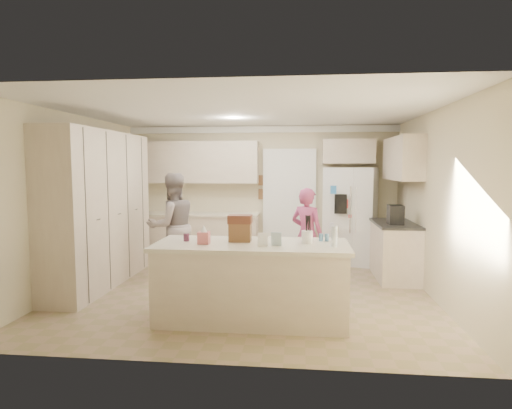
# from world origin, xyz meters

# --- Properties ---
(floor) EXTENTS (5.20, 4.60, 0.02)m
(floor) POSITION_xyz_m (0.00, 0.00, -0.01)
(floor) COLOR #957B60
(floor) RESTS_ON ground
(ceiling) EXTENTS (5.20, 4.60, 0.02)m
(ceiling) POSITION_xyz_m (0.00, 0.00, 2.61)
(ceiling) COLOR white
(ceiling) RESTS_ON wall_back
(wall_back) EXTENTS (5.20, 0.02, 2.60)m
(wall_back) POSITION_xyz_m (0.00, 2.31, 1.30)
(wall_back) COLOR beige
(wall_back) RESTS_ON ground
(wall_front) EXTENTS (5.20, 0.02, 2.60)m
(wall_front) POSITION_xyz_m (0.00, -2.31, 1.30)
(wall_front) COLOR beige
(wall_front) RESTS_ON ground
(wall_left) EXTENTS (0.02, 4.60, 2.60)m
(wall_left) POSITION_xyz_m (-2.61, 0.00, 1.30)
(wall_left) COLOR beige
(wall_left) RESTS_ON ground
(wall_right) EXTENTS (0.02, 4.60, 2.60)m
(wall_right) POSITION_xyz_m (2.61, 0.00, 1.30)
(wall_right) COLOR beige
(wall_right) RESTS_ON ground
(crown_back) EXTENTS (5.20, 0.08, 0.12)m
(crown_back) POSITION_xyz_m (0.00, 2.26, 2.53)
(crown_back) COLOR white
(crown_back) RESTS_ON wall_back
(pantry_bank) EXTENTS (0.60, 2.60, 2.35)m
(pantry_bank) POSITION_xyz_m (-2.30, 0.20, 1.18)
(pantry_bank) COLOR beige
(pantry_bank) RESTS_ON floor
(back_base_cab) EXTENTS (2.20, 0.60, 0.88)m
(back_base_cab) POSITION_xyz_m (-1.15, 2.00, 0.44)
(back_base_cab) COLOR beige
(back_base_cab) RESTS_ON floor
(back_countertop) EXTENTS (2.24, 0.63, 0.04)m
(back_countertop) POSITION_xyz_m (-1.15, 1.99, 0.90)
(back_countertop) COLOR beige
(back_countertop) RESTS_ON back_base_cab
(back_upper_cab) EXTENTS (2.20, 0.35, 0.80)m
(back_upper_cab) POSITION_xyz_m (-1.15, 2.12, 1.90)
(back_upper_cab) COLOR beige
(back_upper_cab) RESTS_ON wall_back
(doorway_opening) EXTENTS (0.90, 0.06, 2.10)m
(doorway_opening) POSITION_xyz_m (0.55, 2.28, 1.05)
(doorway_opening) COLOR black
(doorway_opening) RESTS_ON floor
(doorway_casing) EXTENTS (1.02, 0.03, 2.22)m
(doorway_casing) POSITION_xyz_m (0.55, 2.24, 1.05)
(doorway_casing) COLOR white
(doorway_casing) RESTS_ON floor
(wall_frame_upper) EXTENTS (0.15, 0.02, 0.20)m
(wall_frame_upper) POSITION_xyz_m (0.02, 2.27, 1.55)
(wall_frame_upper) COLOR brown
(wall_frame_upper) RESTS_ON wall_back
(wall_frame_lower) EXTENTS (0.15, 0.02, 0.20)m
(wall_frame_lower) POSITION_xyz_m (0.02, 2.27, 1.28)
(wall_frame_lower) COLOR brown
(wall_frame_lower) RESTS_ON wall_back
(refrigerator) EXTENTS (1.07, 0.94, 1.80)m
(refrigerator) POSITION_xyz_m (1.71, 2.07, 0.90)
(refrigerator) COLOR white
(refrigerator) RESTS_ON floor
(fridge_seam) EXTENTS (0.02, 0.02, 1.78)m
(fridge_seam) POSITION_xyz_m (1.71, 1.71, 0.90)
(fridge_seam) COLOR gray
(fridge_seam) RESTS_ON refrigerator
(fridge_dispenser) EXTENTS (0.22, 0.03, 0.35)m
(fridge_dispenser) POSITION_xyz_m (1.49, 1.70, 1.15)
(fridge_dispenser) COLOR black
(fridge_dispenser) RESTS_ON refrigerator
(fridge_handle_l) EXTENTS (0.02, 0.02, 0.85)m
(fridge_handle_l) POSITION_xyz_m (1.66, 1.70, 1.05)
(fridge_handle_l) COLOR silver
(fridge_handle_l) RESTS_ON refrigerator
(fridge_handle_r) EXTENTS (0.02, 0.02, 0.85)m
(fridge_handle_r) POSITION_xyz_m (1.76, 1.70, 1.05)
(fridge_handle_r) COLOR silver
(fridge_handle_r) RESTS_ON refrigerator
(over_fridge_cab) EXTENTS (0.95, 0.35, 0.45)m
(over_fridge_cab) POSITION_xyz_m (1.65, 2.12, 2.10)
(over_fridge_cab) COLOR beige
(over_fridge_cab) RESTS_ON wall_back
(right_base_cab) EXTENTS (0.60, 1.20, 0.88)m
(right_base_cab) POSITION_xyz_m (2.30, 1.00, 0.44)
(right_base_cab) COLOR beige
(right_base_cab) RESTS_ON floor
(right_countertop) EXTENTS (0.63, 1.24, 0.04)m
(right_countertop) POSITION_xyz_m (2.29, 1.00, 0.90)
(right_countertop) COLOR #2D2B28
(right_countertop) RESTS_ON right_base_cab
(right_upper_cab) EXTENTS (0.35, 1.50, 0.70)m
(right_upper_cab) POSITION_xyz_m (2.43, 1.20, 1.95)
(right_upper_cab) COLOR beige
(right_upper_cab) RESTS_ON wall_right
(coffee_maker) EXTENTS (0.22, 0.28, 0.30)m
(coffee_maker) POSITION_xyz_m (2.25, 0.80, 1.07)
(coffee_maker) COLOR black
(coffee_maker) RESTS_ON right_countertop
(island_base) EXTENTS (2.20, 0.90, 0.88)m
(island_base) POSITION_xyz_m (0.20, -1.10, 0.44)
(island_base) COLOR beige
(island_base) RESTS_ON floor
(island_top) EXTENTS (2.28, 0.96, 0.05)m
(island_top) POSITION_xyz_m (0.20, -1.10, 0.90)
(island_top) COLOR beige
(island_top) RESTS_ON island_base
(utensil_crock) EXTENTS (0.13, 0.13, 0.15)m
(utensil_crock) POSITION_xyz_m (0.85, -1.05, 1.00)
(utensil_crock) COLOR white
(utensil_crock) RESTS_ON island_top
(tissue_box) EXTENTS (0.13, 0.13, 0.14)m
(tissue_box) POSITION_xyz_m (-0.35, -1.20, 1.00)
(tissue_box) COLOR #CC6569
(tissue_box) RESTS_ON island_top
(tissue_plume) EXTENTS (0.08, 0.08, 0.08)m
(tissue_plume) POSITION_xyz_m (-0.35, -1.20, 1.10)
(tissue_plume) COLOR white
(tissue_plume) RESTS_ON tissue_box
(dollhouse_body) EXTENTS (0.26, 0.18, 0.22)m
(dollhouse_body) POSITION_xyz_m (0.05, -1.00, 1.04)
(dollhouse_body) COLOR brown
(dollhouse_body) RESTS_ON island_top
(dollhouse_roof) EXTENTS (0.28, 0.20, 0.10)m
(dollhouse_roof) POSITION_xyz_m (0.05, -1.00, 1.20)
(dollhouse_roof) COLOR #592D1E
(dollhouse_roof) RESTS_ON dollhouse_body
(jam_jar) EXTENTS (0.07, 0.07, 0.09)m
(jam_jar) POSITION_xyz_m (-0.60, -1.05, 0.97)
(jam_jar) COLOR #59263F
(jam_jar) RESTS_ON island_top
(greeting_card_a) EXTENTS (0.12, 0.06, 0.16)m
(greeting_card_a) POSITION_xyz_m (0.35, -1.30, 1.01)
(greeting_card_a) COLOR white
(greeting_card_a) RESTS_ON island_top
(greeting_card_b) EXTENTS (0.12, 0.05, 0.16)m
(greeting_card_b) POSITION_xyz_m (0.50, -1.25, 1.01)
(greeting_card_b) COLOR silver
(greeting_card_b) RESTS_ON island_top
(water_bottle) EXTENTS (0.07, 0.07, 0.24)m
(water_bottle) POSITION_xyz_m (1.15, -1.25, 1.04)
(water_bottle) COLOR silver
(water_bottle) RESTS_ON island_top
(shaker_salt) EXTENTS (0.05, 0.05, 0.09)m
(shaker_salt) POSITION_xyz_m (1.02, -0.88, 0.97)
(shaker_salt) COLOR teal
(shaker_salt) RESTS_ON island_top
(shaker_pepper) EXTENTS (0.05, 0.05, 0.09)m
(shaker_pepper) POSITION_xyz_m (1.09, -0.88, 0.97)
(shaker_pepper) COLOR teal
(shaker_pepper) RESTS_ON island_top
(teen_boy) EXTENTS (1.06, 1.02, 1.72)m
(teen_boy) POSITION_xyz_m (-1.29, 0.65, 0.86)
(teen_boy) COLOR gray
(teen_boy) RESTS_ON floor
(teen_girl) EXTENTS (0.65, 0.58, 1.49)m
(teen_girl) POSITION_xyz_m (0.87, 0.72, 0.75)
(teen_girl) COLOR #AB4958
(teen_girl) RESTS_ON floor
(fridge_magnets) EXTENTS (0.76, 0.02, 1.44)m
(fridge_magnets) POSITION_xyz_m (1.71, 1.71, 0.90)
(fridge_magnets) COLOR tan
(fridge_magnets) RESTS_ON refrigerator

